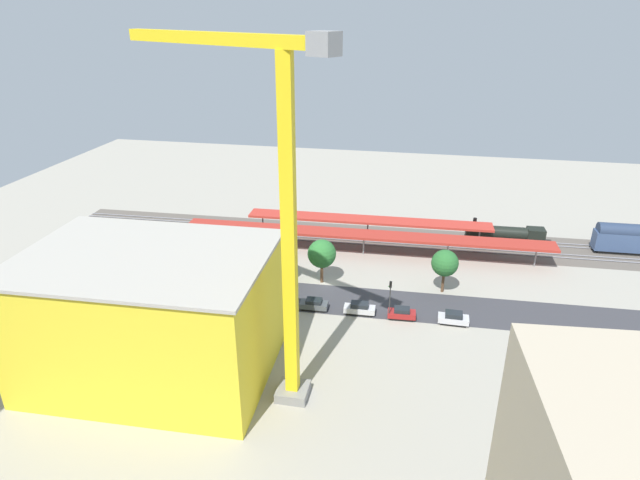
{
  "coord_description": "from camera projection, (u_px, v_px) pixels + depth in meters",
  "views": [
    {
      "loc": [
        -14.13,
        76.21,
        41.77
      ],
      "look_at": [
        0.66,
        1.49,
        8.61
      ],
      "focal_mm": 29.99,
      "sensor_mm": 36.0,
      "label": 1
    }
  ],
  "objects": [
    {
      "name": "construction_roof_slab",
      "position": [
        143.0,
        256.0,
        60.91
      ],
      "size": [
        29.15,
        21.08,
        0.4
      ],
      "primitive_type": "cube",
      "rotation": [
        0.0,
        0.0,
        0.03
      ],
      "color": "#ADA89E",
      "rests_on": "construction_building"
    },
    {
      "name": "box_truck_2",
      "position": [
        217.0,
        303.0,
        78.84
      ],
      "size": [
        8.49,
        2.58,
        3.59
      ],
      "color": "black",
      "rests_on": "ground"
    },
    {
      "name": "box_truck_0",
      "position": [
        230.0,
        302.0,
        79.15
      ],
      "size": [
        8.95,
        2.97,
        3.48
      ],
      "color": "black",
      "rests_on": "ground"
    },
    {
      "name": "parked_car_4",
      "position": [
        268.0,
        301.0,
        81.51
      ],
      "size": [
        4.5,
        1.95,
        1.68
      ],
      "color": "black",
      "rests_on": "ground"
    },
    {
      "name": "ground_plane",
      "position": [
        326.0,
        285.0,
        87.73
      ],
      "size": [
        181.04,
        181.04,
        0.0
      ],
      "primitive_type": "plane",
      "color": "#9E998C",
      "rests_on": "ground"
    },
    {
      "name": "street_tree_0",
      "position": [
        276.0,
        255.0,
        87.45
      ],
      "size": [
        5.77,
        5.77,
        7.47
      ],
      "color": "brown",
      "rests_on": "ground"
    },
    {
      "name": "parked_car_2",
      "position": [
        360.0,
        309.0,
        79.22
      ],
      "size": [
        4.66,
        1.89,
        1.78
      ],
      "color": "black",
      "rests_on": "ground"
    },
    {
      "name": "street_tree_2",
      "position": [
        322.0,
        254.0,
        86.54
      ],
      "size": [
        4.66,
        4.66,
        7.53
      ],
      "color": "brown",
      "rests_on": "ground"
    },
    {
      "name": "track_rails",
      "position": [
        345.0,
        236.0,
        106.11
      ],
      "size": [
        113.11,
        9.79,
        0.12
      ],
      "color": "#9E9EA8",
      "rests_on": "ground"
    },
    {
      "name": "rail_bed",
      "position": [
        345.0,
        237.0,
        106.18
      ],
      "size": [
        113.46,
        16.23,
        0.01
      ],
      "primitive_type": "cube",
      "rotation": [
        0.0,
        0.0,
        0.03
      ],
      "color": "#5B544C",
      "rests_on": "ground"
    },
    {
      "name": "street_asphalt",
      "position": [
        320.0,
        298.0,
        83.63
      ],
      "size": [
        113.35,
        12.03,
        0.01
      ],
      "primitive_type": "cube",
      "rotation": [
        0.0,
        0.0,
        0.03
      ],
      "color": "#38383D",
      "rests_on": "ground"
    },
    {
      "name": "parked_car_1",
      "position": [
        402.0,
        314.0,
        77.98
      ],
      "size": [
        4.12,
        1.97,
        1.7
      ],
      "color": "black",
      "rests_on": "ground"
    },
    {
      "name": "construction_building",
      "position": [
        152.0,
        316.0,
        64.09
      ],
      "size": [
        28.53,
        20.46,
        15.54
      ],
      "primitive_type": "cube",
      "rotation": [
        0.0,
        0.0,
        0.03
      ],
      "color": "yellow",
      "rests_on": "ground"
    },
    {
      "name": "street_tree_3",
      "position": [
        445.0,
        263.0,
        83.61
      ],
      "size": [
        4.26,
        4.26,
        7.22
      ],
      "color": "brown",
      "rests_on": "ground"
    },
    {
      "name": "platform_canopy_far",
      "position": [
        368.0,
        220.0,
        103.11
      ],
      "size": [
        46.9,
        5.38,
        4.4
      ],
      "color": "#B73328",
      "rests_on": "ground"
    },
    {
      "name": "tower_crane",
      "position": [
        271.0,
        199.0,
        54.49
      ],
      "size": [
        26.08,
        14.72,
        40.03
      ],
      "color": "gray",
      "rests_on": "ground"
    },
    {
      "name": "locomotive",
      "position": [
        509.0,
        236.0,
        102.24
      ],
      "size": [
        16.19,
        3.0,
        4.91
      ],
      "color": "black",
      "rests_on": "ground"
    },
    {
      "name": "street_tree_1",
      "position": [
        174.0,
        242.0,
        91.46
      ],
      "size": [
        4.93,
        4.93,
        7.47
      ],
      "color": "brown",
      "rests_on": "ground"
    },
    {
      "name": "parked_car_3",
      "position": [
        314.0,
        305.0,
        80.4
      ],
      "size": [
        4.21,
        1.97,
        1.67
      ],
      "color": "black",
      "rests_on": "ground"
    },
    {
      "name": "box_truck_1",
      "position": [
        251.0,
        300.0,
        80.2
      ],
      "size": [
        8.3,
        3.45,
        3.16
      ],
      "color": "black",
      "rests_on": "ground"
    },
    {
      "name": "traffic_light",
      "position": [
        390.0,
        295.0,
        76.18
      ],
      "size": [
        0.5,
        0.36,
        6.3
      ],
      "color": "#333333",
      "rests_on": "ground"
    },
    {
      "name": "platform_canopy_near",
      "position": [
        364.0,
        235.0,
        97.16
      ],
      "size": [
        67.14,
        6.03,
        4.13
      ],
      "color": "#A82D23",
      "rests_on": "ground"
    },
    {
      "name": "parked_car_0",
      "position": [
        453.0,
        319.0,
        76.72
      ],
      "size": [
        4.37,
        1.96,
        1.79
      ],
      "color": "black",
      "rests_on": "ground"
    }
  ]
}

